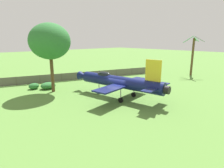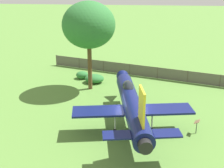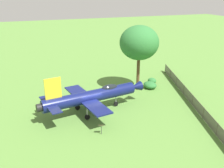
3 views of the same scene
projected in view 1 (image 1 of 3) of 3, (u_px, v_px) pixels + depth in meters
The scene contains 8 objects.
ground_plane at pixel (120, 98), 23.70m from camera, with size 200.00×200.00×0.00m, color #568438.
display_jet at pixel (118, 81), 23.42m from camera, with size 13.43×9.50×5.07m.
shade_tree at pixel (50, 41), 24.99m from camera, with size 5.43×5.42×9.29m.
palm_tree at pixel (192, 55), 37.56m from camera, with size 3.87×3.99×7.79m.
perimeter_fence at pixel (81, 75), 34.20m from camera, with size 8.68×26.97×1.41m.
shrub_near_fence at pixel (48, 85), 27.99m from camera, with size 1.85×2.19×0.96m.
shrub_by_tree at pixel (34, 86), 27.79m from camera, with size 1.25×1.46×0.88m.
info_plaque at pixel (147, 85), 26.59m from camera, with size 0.70×0.57×1.14m.
Camera 1 is at (-15.99, 16.06, 7.22)m, focal length 30.32 mm.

